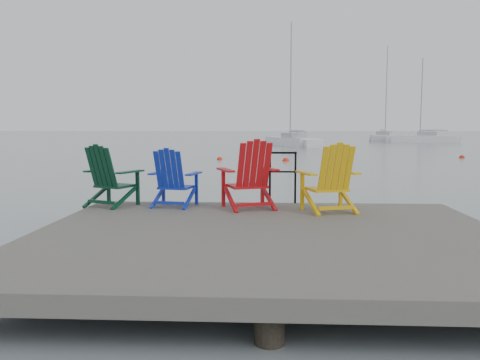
{
  "coord_description": "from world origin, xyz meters",
  "views": [
    {
      "loc": [
        -0.04,
        -6.34,
        1.83
      ],
      "look_at": [
        -0.52,
        2.94,
        0.85
      ],
      "focal_mm": 38.0,
      "sensor_mm": 36.0,
      "label": 1
    }
  ],
  "objects_px": {
    "chair_yellow": "(331,178)",
    "buoy_d": "(302,147)",
    "sailboat_far": "(423,139)",
    "buoy_c": "(462,158)",
    "chair_red": "(250,175)",
    "chair_blue": "(173,178)",
    "sailboat_near": "(292,142)",
    "buoy_b": "(286,161)",
    "chair_green": "(110,176)",
    "handrail": "(283,172)",
    "sailboat_mid": "(384,138)",
    "buoy_a": "(220,160)"
  },
  "relations": [
    {
      "from": "chair_green",
      "to": "sailboat_mid",
      "type": "bearing_deg",
      "value": 96.29
    },
    {
      "from": "chair_yellow",
      "to": "buoy_c",
      "type": "height_order",
      "value": "chair_yellow"
    },
    {
      "from": "handrail",
      "to": "sailboat_far",
      "type": "relative_size",
      "value": 0.09
    },
    {
      "from": "chair_green",
      "to": "buoy_b",
      "type": "bearing_deg",
      "value": 102.35
    },
    {
      "from": "sailboat_far",
      "to": "buoy_b",
      "type": "height_order",
      "value": "sailboat_far"
    },
    {
      "from": "chair_blue",
      "to": "chair_green",
      "type": "bearing_deg",
      "value": -169.83
    },
    {
      "from": "chair_blue",
      "to": "sailboat_near",
      "type": "height_order",
      "value": "sailboat_near"
    },
    {
      "from": "sailboat_near",
      "to": "buoy_a",
      "type": "distance_m",
      "value": 20.6
    },
    {
      "from": "buoy_d",
      "to": "chair_yellow",
      "type": "bearing_deg",
      "value": -93.33
    },
    {
      "from": "chair_red",
      "to": "chair_yellow",
      "type": "relative_size",
      "value": 1.04
    },
    {
      "from": "sailboat_near",
      "to": "buoy_b",
      "type": "bearing_deg",
      "value": -114.67
    },
    {
      "from": "sailboat_far",
      "to": "buoy_c",
      "type": "relative_size",
      "value": 28.88
    },
    {
      "from": "sailboat_near",
      "to": "sailboat_mid",
      "type": "bearing_deg",
      "value": 33.34
    },
    {
      "from": "buoy_a",
      "to": "chair_green",
      "type": "bearing_deg",
      "value": -90.14
    },
    {
      "from": "chair_blue",
      "to": "buoy_c",
      "type": "height_order",
      "value": "chair_blue"
    },
    {
      "from": "buoy_d",
      "to": "chair_red",
      "type": "bearing_deg",
      "value": -95.33
    },
    {
      "from": "chair_green",
      "to": "buoy_b",
      "type": "distance_m",
      "value": 19.02
    },
    {
      "from": "buoy_c",
      "to": "buoy_d",
      "type": "relative_size",
      "value": 0.9
    },
    {
      "from": "chair_green",
      "to": "buoy_c",
      "type": "height_order",
      "value": "chair_green"
    },
    {
      "from": "chair_yellow",
      "to": "buoy_a",
      "type": "xyz_separation_m",
      "value": [
        -3.57,
        20.03,
        -1.04
      ]
    },
    {
      "from": "chair_red",
      "to": "sailboat_mid",
      "type": "distance_m",
      "value": 59.13
    },
    {
      "from": "buoy_b",
      "to": "buoy_c",
      "type": "relative_size",
      "value": 1.09
    },
    {
      "from": "buoy_a",
      "to": "sailboat_far",
      "type": "bearing_deg",
      "value": 56.49
    },
    {
      "from": "buoy_b",
      "to": "sailboat_near",
      "type": "bearing_deg",
      "value": 86.19
    },
    {
      "from": "buoy_d",
      "to": "buoy_b",
      "type": "bearing_deg",
      "value": -96.78
    },
    {
      "from": "chair_red",
      "to": "buoy_c",
      "type": "relative_size",
      "value": 3.27
    },
    {
      "from": "buoy_d",
      "to": "sailboat_near",
      "type": "bearing_deg",
      "value": 102.23
    },
    {
      "from": "chair_green",
      "to": "sailboat_near",
      "type": "bearing_deg",
      "value": 106.17
    },
    {
      "from": "buoy_d",
      "to": "chair_green",
      "type": "bearing_deg",
      "value": -99.01
    },
    {
      "from": "handrail",
      "to": "sailboat_mid",
      "type": "height_order",
      "value": "sailboat_mid"
    },
    {
      "from": "sailboat_near",
      "to": "buoy_c",
      "type": "height_order",
      "value": "sailboat_near"
    },
    {
      "from": "chair_yellow",
      "to": "buoy_b",
      "type": "xyz_separation_m",
      "value": [
        0.04,
        19.06,
        -1.04
      ]
    },
    {
      "from": "handrail",
      "to": "sailboat_mid",
      "type": "relative_size",
      "value": 0.07
    },
    {
      "from": "chair_yellow",
      "to": "buoy_d",
      "type": "relative_size",
      "value": 2.84
    },
    {
      "from": "chair_green",
      "to": "buoy_a",
      "type": "height_order",
      "value": "chair_green"
    },
    {
      "from": "chair_green",
      "to": "sailboat_near",
      "type": "relative_size",
      "value": 0.09
    },
    {
      "from": "chair_blue",
      "to": "buoy_a",
      "type": "bearing_deg",
      "value": 103.26
    },
    {
      "from": "chair_red",
      "to": "sailboat_far",
      "type": "xyz_separation_m",
      "value": [
        18.1,
        50.6,
        -0.7
      ]
    },
    {
      "from": "sailboat_near",
      "to": "buoy_b",
      "type": "height_order",
      "value": "sailboat_near"
    },
    {
      "from": "handrail",
      "to": "chair_yellow",
      "type": "distance_m",
      "value": 1.14
    },
    {
      "from": "sailboat_far",
      "to": "chair_red",
      "type": "bearing_deg",
      "value": 175.93
    },
    {
      "from": "chair_blue",
      "to": "chair_red",
      "type": "height_order",
      "value": "chair_red"
    },
    {
      "from": "chair_red",
      "to": "sailboat_mid",
      "type": "height_order",
      "value": "sailboat_mid"
    },
    {
      "from": "buoy_c",
      "to": "sailboat_far",
      "type": "bearing_deg",
      "value": 77.33
    },
    {
      "from": "handrail",
      "to": "buoy_c",
      "type": "xyz_separation_m",
      "value": [
        11.13,
        21.42,
        -1.04
      ]
    },
    {
      "from": "chair_red",
      "to": "chair_blue",
      "type": "bearing_deg",
      "value": 152.64
    },
    {
      "from": "chair_red",
      "to": "sailboat_far",
      "type": "distance_m",
      "value": 53.74
    },
    {
      "from": "sailboat_near",
      "to": "buoy_a",
      "type": "bearing_deg",
      "value": -124.91
    },
    {
      "from": "handrail",
      "to": "buoy_b",
      "type": "height_order",
      "value": "handrail"
    },
    {
      "from": "handrail",
      "to": "chair_blue",
      "type": "distance_m",
      "value": 1.89
    }
  ]
}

